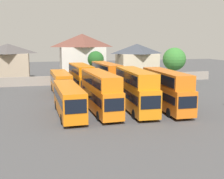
% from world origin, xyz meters
% --- Properties ---
extents(ground, '(140.00, 140.00, 0.00)m').
position_xyz_m(ground, '(0.00, 18.00, 0.00)').
color(ground, '#4C4C4F').
extents(depot_boundary_wall, '(56.00, 0.50, 1.80)m').
position_xyz_m(depot_boundary_wall, '(0.00, 24.00, 0.90)').
color(depot_boundary_wall, gray).
rests_on(depot_boundary_wall, ground).
extents(bus_1, '(2.77, 11.22, 3.52)m').
position_xyz_m(bus_1, '(-6.03, 0.03, 2.01)').
color(bus_1, orange).
rests_on(bus_1, ground).
extents(bus_2, '(2.84, 11.47, 4.93)m').
position_xyz_m(bus_2, '(-2.14, 0.49, 2.78)').
color(bus_2, orange).
rests_on(bus_2, ground).
extents(bus_3, '(3.00, 11.01, 5.17)m').
position_xyz_m(bus_3, '(2.22, -0.03, 2.91)').
color(bus_3, orange).
rests_on(bus_3, ground).
extents(bus_4, '(2.85, 11.50, 4.94)m').
position_xyz_m(bus_4, '(6.26, -0.16, 2.78)').
color(bus_4, orange).
rests_on(bus_4, ground).
extents(bus_5, '(2.86, 10.51, 3.55)m').
position_xyz_m(bus_5, '(-5.75, 14.37, 2.02)').
color(bus_5, orange).
rests_on(bus_5, ground).
extents(bus_6, '(3.02, 10.40, 4.75)m').
position_xyz_m(bus_6, '(-2.40, 14.03, 2.68)').
color(bus_6, orange).
rests_on(bus_6, ground).
extents(bus_7, '(3.05, 11.29, 4.95)m').
position_xyz_m(bus_7, '(1.87, 13.78, 2.79)').
color(bus_7, orange).
rests_on(bus_7, ground).
extents(bus_8, '(2.97, 10.36, 3.32)m').
position_xyz_m(bus_8, '(6.74, 13.80, 1.90)').
color(bus_8, orange).
rests_on(bus_8, ground).
extents(house_terrace_left, '(8.81, 8.07, 8.03)m').
position_xyz_m(house_terrace_left, '(-15.31, 32.64, 4.09)').
color(house_terrace_left, tan).
rests_on(house_terrace_left, ground).
extents(house_terrace_centre, '(10.36, 6.37, 10.19)m').
position_xyz_m(house_terrace_centre, '(0.75, 32.79, 5.20)').
color(house_terrace_centre, silver).
rests_on(house_terrace_centre, ground).
extents(house_terrace_right, '(9.39, 7.52, 7.91)m').
position_xyz_m(house_terrace_right, '(13.97, 32.77, 4.04)').
color(house_terrace_right, beige).
rests_on(house_terrace_right, ground).
extents(tree_left_of_lot, '(3.44, 3.44, 6.51)m').
position_xyz_m(tree_left_of_lot, '(2.59, 26.50, 4.73)').
color(tree_left_of_lot, brown).
rests_on(tree_left_of_lot, ground).
extents(tree_right_of_lot, '(4.82, 4.82, 7.24)m').
position_xyz_m(tree_right_of_lot, '(18.45, 22.00, 4.80)').
color(tree_right_of_lot, brown).
rests_on(tree_right_of_lot, ground).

